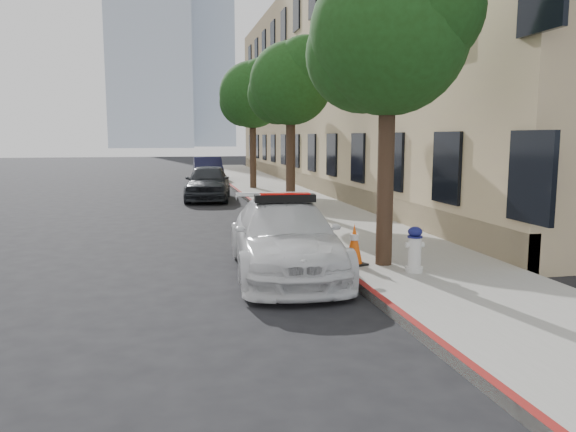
{
  "coord_description": "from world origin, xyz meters",
  "views": [
    {
      "loc": [
        -0.97,
        -11.56,
        2.49
      ],
      "look_at": [
        1.24,
        -1.29,
        1.0
      ],
      "focal_mm": 35.0,
      "sensor_mm": 36.0,
      "label": 1
    }
  ],
  "objects_px": {
    "police_car": "(285,237)",
    "parked_car_far": "(208,170)",
    "traffic_cone": "(354,245)",
    "parked_car_mid": "(208,182)",
    "fire_hydrant": "(415,250)"
  },
  "relations": [
    {
      "from": "parked_car_far",
      "to": "fire_hydrant",
      "type": "distance_m",
      "value": 21.92
    },
    {
      "from": "police_car",
      "to": "parked_car_far",
      "type": "xyz_separation_m",
      "value": [
        0.1,
        20.85,
        0.03
      ]
    },
    {
      "from": "parked_car_far",
      "to": "fire_hydrant",
      "type": "xyz_separation_m",
      "value": [
        1.99,
        -21.83,
        -0.15
      ]
    },
    {
      "from": "police_car",
      "to": "parked_car_far",
      "type": "distance_m",
      "value": 20.85
    },
    {
      "from": "police_car",
      "to": "parked_car_far",
      "type": "bearing_deg",
      "value": 93.85
    },
    {
      "from": "police_car",
      "to": "traffic_cone",
      "type": "bearing_deg",
      "value": -6.48
    },
    {
      "from": "parked_car_far",
      "to": "traffic_cone",
      "type": "xyz_separation_m",
      "value": [
        1.15,
        -21.08,
        -0.17
      ]
    },
    {
      "from": "parked_car_mid",
      "to": "police_car",
      "type": "bearing_deg",
      "value": -80.13
    },
    {
      "from": "police_car",
      "to": "traffic_cone",
      "type": "distance_m",
      "value": 1.28
    },
    {
      "from": "police_car",
      "to": "parked_car_far",
      "type": "relative_size",
      "value": 1.12
    },
    {
      "from": "traffic_cone",
      "to": "fire_hydrant",
      "type": "bearing_deg",
      "value": -41.67
    },
    {
      "from": "police_car",
      "to": "traffic_cone",
      "type": "xyz_separation_m",
      "value": [
        1.25,
        -0.23,
        -0.14
      ]
    },
    {
      "from": "parked_car_mid",
      "to": "fire_hydrant",
      "type": "height_order",
      "value": "parked_car_mid"
    },
    {
      "from": "parked_car_mid",
      "to": "traffic_cone",
      "type": "height_order",
      "value": "parked_car_mid"
    },
    {
      "from": "traffic_cone",
      "to": "police_car",
      "type": "bearing_deg",
      "value": 169.4
    }
  ]
}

